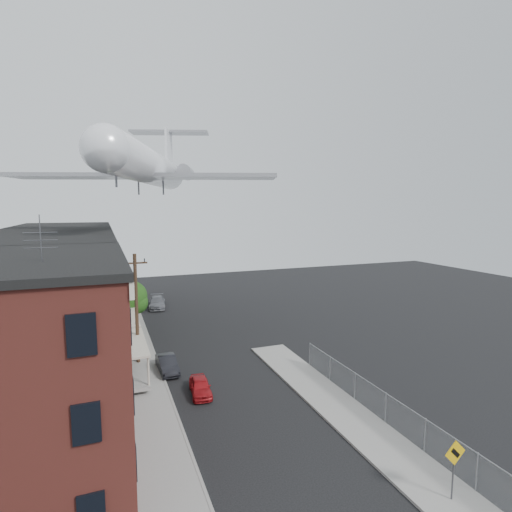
# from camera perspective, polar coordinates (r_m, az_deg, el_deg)

# --- Properties ---
(sidewalk_left) EXTENTS (3.00, 62.00, 0.12)m
(sidewalk_left) POSITION_cam_1_polar(r_m,az_deg,el_deg) (38.62, -17.01, -11.98)
(sidewalk_left) COLOR gray
(sidewalk_left) RESTS_ON ground
(sidewalk_right) EXTENTS (3.00, 26.00, 0.12)m
(sidewalk_right) POSITION_cam_1_polar(r_m,az_deg,el_deg) (25.91, 13.68, -21.73)
(sidewalk_right) COLOR gray
(sidewalk_right) RESTS_ON ground
(curb_left) EXTENTS (0.15, 62.00, 0.14)m
(curb_left) POSITION_cam_1_polar(r_m,az_deg,el_deg) (38.72, -14.82, -11.84)
(curb_left) COLOR gray
(curb_left) RESTS_ON ground
(curb_right) EXTENTS (0.15, 26.00, 0.14)m
(curb_right) POSITION_cam_1_polar(r_m,az_deg,el_deg) (25.19, 10.74, -22.51)
(curb_right) COLOR gray
(curb_right) RESTS_ON ground
(corner_building) EXTENTS (10.31, 12.30, 12.15)m
(corner_building) POSITION_cam_1_polar(r_m,az_deg,el_deg) (21.25, -32.23, -14.12)
(corner_building) COLOR #321710
(corner_building) RESTS_ON ground
(row_house_a) EXTENTS (11.98, 7.00, 10.30)m
(row_house_a) POSITION_cam_1_polar(r_m,az_deg,el_deg) (30.21, -28.71, -7.85)
(row_house_a) COLOR gray
(row_house_a) RESTS_ON ground
(row_house_b) EXTENTS (11.98, 7.00, 10.30)m
(row_house_b) POSITION_cam_1_polar(r_m,az_deg,el_deg) (36.98, -27.31, -5.16)
(row_house_b) COLOR gray
(row_house_b) RESTS_ON ground
(row_house_c) EXTENTS (11.98, 7.00, 10.30)m
(row_house_c) POSITION_cam_1_polar(r_m,az_deg,el_deg) (43.83, -26.34, -3.30)
(row_house_c) COLOR gray
(row_house_c) RESTS_ON ground
(row_house_d) EXTENTS (11.98, 7.00, 10.30)m
(row_house_d) POSITION_cam_1_polar(r_m,az_deg,el_deg) (50.72, -25.64, -1.95)
(row_house_d) COLOR gray
(row_house_d) RESTS_ON ground
(row_house_e) EXTENTS (11.98, 7.00, 10.30)m
(row_house_e) POSITION_cam_1_polar(r_m,az_deg,el_deg) (57.63, -25.11, -0.92)
(row_house_e) COLOR gray
(row_house_e) RESTS_ON ground
(chainlink_fence) EXTENTS (0.06, 18.06, 1.90)m
(chainlink_fence) POSITION_cam_1_polar(r_m,az_deg,el_deg) (25.59, 18.04, -19.90)
(chainlink_fence) COLOR gray
(chainlink_fence) RESTS_ON ground
(warning_sign) EXTENTS (1.10, 0.11, 2.80)m
(warning_sign) POSITION_cam_1_polar(r_m,az_deg,el_deg) (20.52, 26.48, -24.71)
(warning_sign) COLOR #515156
(warning_sign) RESTS_ON ground
(utility_pole) EXTENTS (1.80, 0.26, 9.00)m
(utility_pole) POSITION_cam_1_polar(r_m,az_deg,el_deg) (31.55, -16.69, -7.52)
(utility_pole) COLOR black
(utility_pole) RESTS_ON ground
(street_tree) EXTENTS (3.22, 3.20, 5.20)m
(street_tree) POSITION_cam_1_polar(r_m,az_deg,el_deg) (41.49, -17.26, -5.80)
(street_tree) COLOR black
(street_tree) RESTS_ON ground
(car_near) EXTENTS (1.60, 3.34, 1.10)m
(car_near) POSITION_cam_1_polar(r_m,az_deg,el_deg) (28.21, -7.96, -17.97)
(car_near) COLOR #B1161C
(car_near) RESTS_ON ground
(car_mid) EXTENTS (1.40, 3.71, 1.21)m
(car_mid) POSITION_cam_1_polar(r_m,az_deg,el_deg) (32.01, -12.58, -14.84)
(car_mid) COLOR black
(car_mid) RESTS_ON ground
(car_far) EXTENTS (2.50, 4.92, 1.37)m
(car_far) POSITION_cam_1_polar(r_m,az_deg,el_deg) (51.25, -13.95, -6.43)
(car_far) COLOR gray
(car_far) RESTS_ON ground
(airplane) EXTENTS (24.55, 28.11, 8.16)m
(airplane) POSITION_cam_1_polar(r_m,az_deg,el_deg) (41.60, -14.98, 12.19)
(airplane) COLOR white
(airplane) RESTS_ON ground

